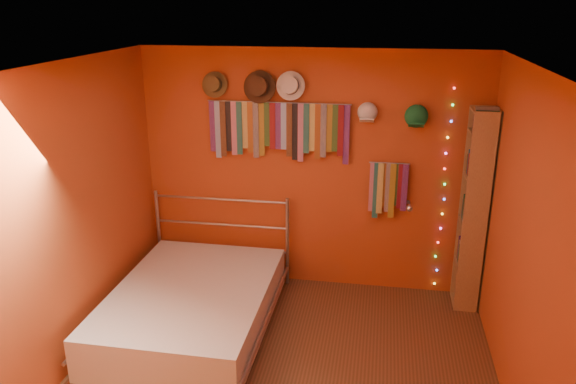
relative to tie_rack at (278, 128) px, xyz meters
The scene contains 16 objects.
ground 2.43m from the tie_rack, 78.86° to the right, with size 3.50×3.50×0.00m, color #53371C.
back_wall 0.57m from the tie_rack, 11.10° to the left, with size 3.50×0.02×2.50m, color #A63B1A.
right_wall 2.72m from the tie_rack, 38.98° to the right, with size 0.02×3.50×2.50m, color #A63B1A.
left_wall 2.25m from the tie_rack, 130.09° to the right, with size 0.02×3.50×2.50m, color #A63B1A.
ceiling 1.89m from the tie_rack, 78.86° to the right, with size 3.50×3.50×0.02m, color white.
tie_rack is the anchor object (origin of this frame).
small_tie_rack 1.26m from the tie_rack, ahead, with size 0.40×0.03×0.59m.
fedora_olive 0.77m from the tie_rack, behind, with size 0.26×0.14×0.26m.
fedora_brown 0.45m from the tie_rack, 168.94° to the right, with size 0.32×0.18×0.32m.
fedora_white 0.45m from the tie_rack, 13.07° to the right, with size 0.28×0.15×0.28m.
cap_white 0.90m from the tie_rack, ahead, with size 0.19×0.24×0.19m.
cap_green 1.36m from the tie_rack, ahead, with size 0.20×0.25×0.20m.
fairy_lights 1.77m from the tie_rack, ahead, with size 0.06×0.02×2.07m.
reading_lamp 1.52m from the tie_rack, ahead, with size 0.07×0.28×0.08m.
bookshelf 2.11m from the tie_rack, ahead, with size 0.25×0.34×2.00m.
bed 1.93m from the tie_rack, 120.25° to the right, with size 1.49×2.03×0.98m.
Camera 1 is at (0.70, -3.74, 2.94)m, focal length 35.00 mm.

